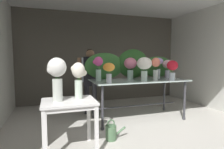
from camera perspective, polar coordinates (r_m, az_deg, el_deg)
name	(u,v)px	position (r m, az deg, el deg)	size (l,w,h in m)	color
ground_plane	(126,119)	(4.26, 4.20, -13.30)	(8.52, 8.52, 0.00)	beige
wall_back	(102,58)	(5.87, -3.06, 5.12)	(5.09, 0.12, 2.69)	#5B564C
wall_right	(217,58)	(5.55, 29.39, 4.45)	(0.12, 3.99, 2.69)	silver
display_table_glass	(138,85)	(4.12, 8.07, -3.28)	(2.04, 0.95, 0.88)	silver
side_table_white	(69,107)	(2.77, -12.99, -9.74)	(0.75, 0.62, 0.75)	white
florist	(90,74)	(4.47, -6.59, 0.05)	(0.61, 0.24, 1.55)	#232328
foliage_backdrop	(134,65)	(4.42, 6.61, 2.81)	(2.24, 0.31, 0.67)	#387033
vase_coral_ranunculus	(156,67)	(4.01, 13.18, 2.37)	(0.19, 0.18, 0.48)	silver
vase_lilac_tulips	(158,65)	(4.34, 13.89, 2.85)	(0.23, 0.21, 0.47)	silver
vase_sunset_roses	(109,70)	(3.47, -0.92, 1.35)	(0.22, 0.22, 0.38)	silver
vase_blush_stock	(167,66)	(4.53, 16.54, 2.38)	(0.25, 0.24, 0.42)	silver
vase_crimson_snapdragons	(172,68)	(4.12, 17.95, 1.89)	(0.23, 0.23, 0.42)	silver
vase_rosy_carnations	(130,66)	(4.15, 5.63, 2.68)	(0.28, 0.28, 0.48)	silver
vase_fuchsia_dahlias	(98,66)	(3.82, -4.20, 2.48)	(0.21, 0.19, 0.50)	silver
vase_ivory_lilies	(144,66)	(3.86, 9.83, 2.69)	(0.32, 0.31, 0.49)	silver
vase_white_roses_tall	(57,75)	(2.67, -16.48, -0.11)	(0.26, 0.25, 0.61)	silver
vase_cream_lisianthus_tall	(79,77)	(2.77, -10.18, -0.77)	(0.23, 0.19, 0.54)	silver
watering_can	(111,132)	(3.22, -0.23, -17.21)	(0.35, 0.18, 0.34)	#4C704C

